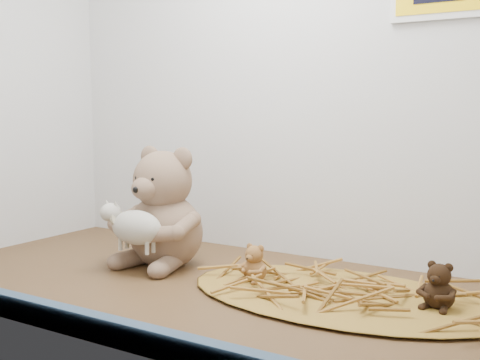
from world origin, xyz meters
The scene contains 7 objects.
alcove_shell centered at (0.00, 9.00, 45.00)cm, with size 120.40×60.20×90.40cm.
front_rail centered at (0.00, -28.80, 1.80)cm, with size 119.28×2.20×3.60cm, color #374D69.
straw_bed centered at (20.90, 6.17, 0.53)cm, with size 55.12×32.01×1.07cm, color brown.
main_teddy centered at (-18.23, 8.25, 12.20)cm, with size 19.67×20.76×24.39cm, color #8E6F57, non-canonical shape.
toy_lamb centered at (-18.23, -0.49, 9.25)cm, with size 14.50×8.85×9.37cm, color beige, non-canonical shape.
mini_teddy_tan centered at (4.80, 5.20, 4.47)cm, with size 5.49×5.79×6.80cm, color olive, non-canonical shape.
mini_teddy_brown centered at (37.00, 7.13, 4.78)cm, with size 5.98×6.31×7.42cm, color black, non-canonical shape.
Camera 1 is at (58.24, -86.86, 31.71)cm, focal length 45.00 mm.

